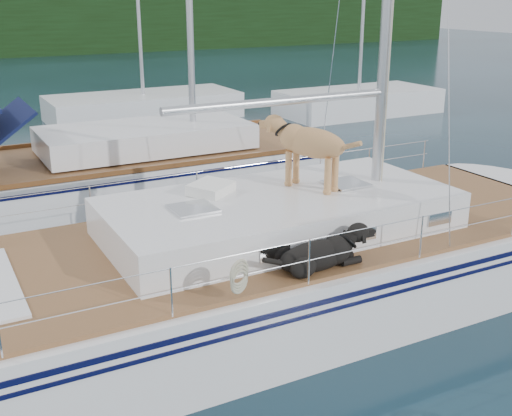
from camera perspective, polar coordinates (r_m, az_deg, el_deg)
ground at (r=9.89m, az=-2.04°, el=-9.59°), size 120.00×120.00×0.00m
main_sailboat at (r=9.62m, az=-1.51°, el=-5.87°), size 12.00×3.84×14.01m
neighbor_sailboat at (r=15.20m, az=-13.48°, el=2.69°), size 11.00×3.50×13.30m
bg_boat_center at (r=25.44m, az=-9.95°, el=8.84°), size 7.20×3.00×11.65m
bg_boat_east at (r=26.49m, az=9.09°, el=9.28°), size 6.40×3.00×11.65m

